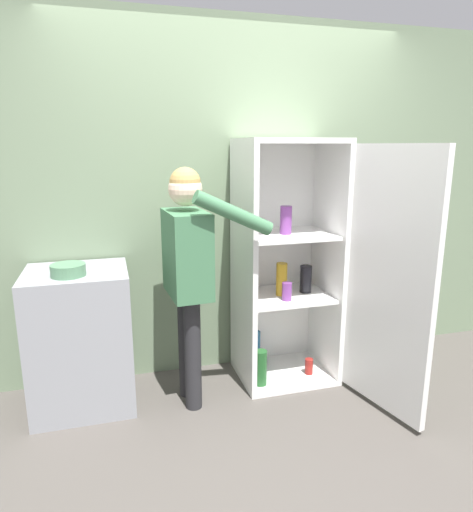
# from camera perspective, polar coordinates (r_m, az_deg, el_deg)

# --- Properties ---
(ground_plane) EXTENTS (12.00, 12.00, 0.00)m
(ground_plane) POSITION_cam_1_polar(r_m,az_deg,el_deg) (2.95, 5.04, -21.00)
(ground_plane) COLOR #4C4742
(wall_back) EXTENTS (7.00, 0.06, 2.55)m
(wall_back) POSITION_cam_1_polar(r_m,az_deg,el_deg) (3.39, -0.45, 6.83)
(wall_back) COLOR gray
(wall_back) RESTS_ON ground_plane
(refrigerator) EXTENTS (0.86, 1.22, 1.72)m
(refrigerator) POSITION_cam_1_polar(r_m,az_deg,el_deg) (3.21, 8.61, -1.54)
(refrigerator) COLOR white
(refrigerator) RESTS_ON ground_plane
(person) EXTENTS (0.62, 0.56, 1.55)m
(person) POSITION_cam_1_polar(r_m,az_deg,el_deg) (2.88, -6.03, -0.46)
(person) COLOR #262628
(person) RESTS_ON ground_plane
(counter) EXTENTS (0.63, 0.56, 0.92)m
(counter) POSITION_cam_1_polar(r_m,az_deg,el_deg) (3.16, -18.86, -9.79)
(counter) COLOR gray
(counter) RESTS_ON ground_plane
(bowl) EXTENTS (0.20, 0.20, 0.07)m
(bowl) POSITION_cam_1_polar(r_m,az_deg,el_deg) (2.91, -20.30, -1.65)
(bowl) COLOR #517F5B
(bowl) RESTS_ON counter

